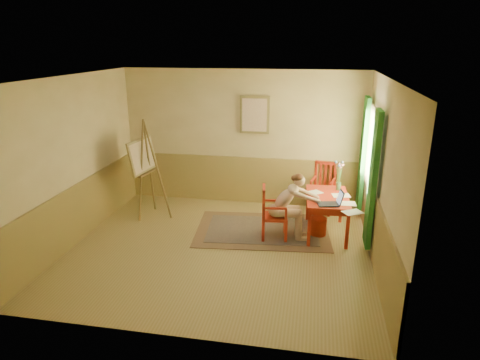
% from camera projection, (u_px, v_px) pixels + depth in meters
% --- Properties ---
extents(room, '(5.04, 4.54, 2.84)m').
position_uv_depth(room, '(218.00, 169.00, 6.60)').
color(room, tan).
rests_on(room, ground).
extents(wainscot, '(5.00, 4.50, 1.00)m').
position_uv_depth(wainscot, '(229.00, 204.00, 7.62)').
color(wainscot, '#A48E52').
rests_on(wainscot, room).
extents(window, '(0.12, 2.01, 2.20)m').
position_uv_depth(window, '(369.00, 161.00, 7.23)').
color(window, white).
rests_on(window, room).
extents(wall_portrait, '(0.60, 0.05, 0.76)m').
position_uv_depth(wall_portrait, '(255.00, 115.00, 8.46)').
color(wall_portrait, olive).
rests_on(wall_portrait, room).
extents(rug, '(2.55, 1.83, 0.02)m').
position_uv_depth(rug, '(262.00, 230.00, 7.71)').
color(rug, '#8C7251').
rests_on(rug, room).
extents(table, '(0.77, 1.23, 0.72)m').
position_uv_depth(table, '(327.00, 201.00, 7.40)').
color(table, red).
rests_on(table, room).
extents(chair_left, '(0.48, 0.47, 0.95)m').
position_uv_depth(chair_left, '(272.00, 213.00, 7.28)').
color(chair_left, red).
rests_on(chair_left, room).
extents(chair_back, '(0.53, 0.55, 1.01)m').
position_uv_depth(chair_back, '(323.00, 187.00, 8.48)').
color(chair_back, red).
rests_on(chair_back, room).
extents(figure, '(0.91, 0.44, 1.20)m').
position_uv_depth(figure, '(289.00, 203.00, 7.19)').
color(figure, beige).
rests_on(figure, room).
extents(laptop, '(0.45, 0.32, 0.25)m').
position_uv_depth(laptop, '(332.00, 202.00, 6.97)').
color(laptop, '#1E2338').
rests_on(laptop, table).
extents(papers, '(1.00, 1.17, 0.00)m').
position_uv_depth(papers, '(338.00, 201.00, 7.16)').
color(papers, white).
rests_on(papers, table).
extents(vase, '(0.19, 0.27, 0.54)m').
position_uv_depth(vase, '(339.00, 177.00, 7.62)').
color(vase, '#3F724C').
rests_on(vase, table).
extents(wastebasket, '(0.36, 0.36, 0.32)m').
position_uv_depth(wastebasket, '(318.00, 226.00, 7.49)').
color(wastebasket, '#BC371C').
rests_on(wastebasket, room).
extents(easel, '(0.69, 0.87, 1.94)m').
position_uv_depth(easel, '(144.00, 160.00, 8.05)').
color(easel, brown).
rests_on(easel, room).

